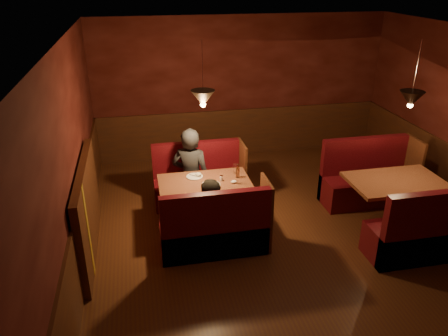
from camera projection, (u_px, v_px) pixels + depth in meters
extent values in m
cube|color=#4F2819|center=(295.00, 242.00, 6.48)|extent=(6.00, 7.00, 0.01)
cube|color=#342319|center=(311.00, 40.00, 5.27)|extent=(6.00, 7.00, 0.01)
cube|color=black|center=(241.00, 88.00, 9.00)|extent=(6.00, 0.01, 2.90)
cube|color=black|center=(70.00, 170.00, 5.33)|extent=(0.01, 7.00, 2.90)
cube|color=#391F15|center=(241.00, 132.00, 9.37)|extent=(6.00, 0.04, 1.00)
cube|color=#391F15|center=(82.00, 236.00, 5.73)|extent=(0.04, 7.00, 1.00)
cube|color=#391F15|center=(88.00, 210.00, 6.03)|extent=(0.10, 2.20, 1.30)
cube|color=#B28D24|center=(89.00, 231.00, 5.55)|extent=(0.01, 0.12, 1.30)
cylinder|color=#333333|center=(202.00, 69.00, 5.91)|extent=(0.01, 0.01, 0.80)
cone|color=black|center=(203.00, 98.00, 6.08)|extent=(0.34, 0.34, 0.22)
sphere|color=#FFBF72|center=(203.00, 104.00, 6.11)|extent=(0.08, 0.08, 0.08)
cylinder|color=#333333|center=(417.00, 70.00, 5.87)|extent=(0.01, 0.01, 0.80)
cone|color=black|center=(411.00, 99.00, 6.04)|extent=(0.34, 0.34, 0.22)
sphere|color=#FFBF72|center=(410.00, 105.00, 6.08)|extent=(0.08, 0.08, 0.08)
cube|color=brown|center=(205.00, 183.00, 6.63)|extent=(1.39, 0.84, 0.05)
cylinder|color=#391F15|center=(205.00, 205.00, 6.79)|extent=(0.14, 0.14, 0.70)
cylinder|color=#391F15|center=(206.00, 223.00, 6.92)|extent=(0.56, 0.56, 0.04)
cylinder|color=silver|center=(211.00, 185.00, 6.51)|extent=(0.28, 0.28, 0.02)
cube|color=black|center=(209.00, 183.00, 6.52)|extent=(0.09, 0.08, 0.03)
ellipsoid|color=silver|center=(204.00, 184.00, 6.45)|extent=(0.07, 0.07, 0.06)
cube|color=tan|center=(213.00, 184.00, 6.48)|extent=(0.08, 0.05, 0.03)
cylinder|color=silver|center=(209.00, 185.00, 6.46)|extent=(0.11, 0.08, 0.01)
cylinder|color=silver|center=(195.00, 177.00, 6.77)|extent=(0.26, 0.26, 0.01)
ellipsoid|color=beige|center=(198.00, 174.00, 6.77)|extent=(0.10, 0.10, 0.05)
cube|color=silver|center=(195.00, 176.00, 6.77)|extent=(0.16, 0.14, 0.00)
cylinder|color=white|center=(221.00, 178.00, 6.64)|extent=(0.05, 0.05, 0.08)
cylinder|color=white|center=(236.00, 169.00, 6.88)|extent=(0.08, 0.08, 0.15)
cylinder|color=white|center=(240.00, 179.00, 6.54)|extent=(0.08, 0.08, 0.15)
cylinder|color=#47230F|center=(238.00, 173.00, 6.73)|extent=(0.06, 0.06, 0.16)
cylinder|color=#47230F|center=(238.00, 166.00, 6.68)|extent=(0.03, 0.03, 0.07)
ellipsoid|color=white|center=(234.00, 182.00, 6.58)|extent=(0.10, 0.08, 0.04)
cube|color=#370507|center=(198.00, 191.00, 7.48)|extent=(1.49, 0.55, 0.45)
cube|color=#370507|center=(196.00, 170.00, 7.54)|extent=(1.49, 0.12, 1.04)
cube|color=#391F15|center=(242.00, 171.00, 7.49)|extent=(0.04, 0.55, 1.04)
cube|color=#370507|center=(213.00, 237.00, 6.20)|extent=(1.49, 0.55, 0.45)
cube|color=#370507|center=(216.00, 227.00, 5.88)|extent=(1.49, 0.12, 1.04)
cube|color=#391F15|center=(266.00, 213.00, 6.21)|extent=(0.04, 0.55, 1.04)
cube|color=brown|center=(396.00, 182.00, 6.57)|extent=(1.41, 0.90, 0.05)
cylinder|color=#391F15|center=(392.00, 205.00, 6.74)|extent=(0.15, 0.15, 0.74)
cylinder|color=#391F15|center=(388.00, 224.00, 6.88)|extent=(0.59, 0.59, 0.04)
cube|color=#370507|center=(366.00, 190.00, 7.48)|extent=(1.52, 0.58, 0.48)
cube|color=#370507|center=(362.00, 168.00, 7.55)|extent=(1.52, 0.13, 1.12)
cube|color=#391F15|center=(411.00, 169.00, 7.49)|extent=(0.04, 0.58, 1.12)
cube|color=#370507|center=(420.00, 240.00, 6.11)|extent=(1.52, 0.58, 0.48)
cube|color=#370507|center=(435.00, 229.00, 5.77)|extent=(1.52, 0.13, 1.12)
imported|color=black|center=(190.00, 159.00, 7.08)|extent=(0.75, 0.63, 1.76)
imported|color=#2B2823|center=(213.00, 205.00, 6.02)|extent=(0.86, 0.78, 1.44)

